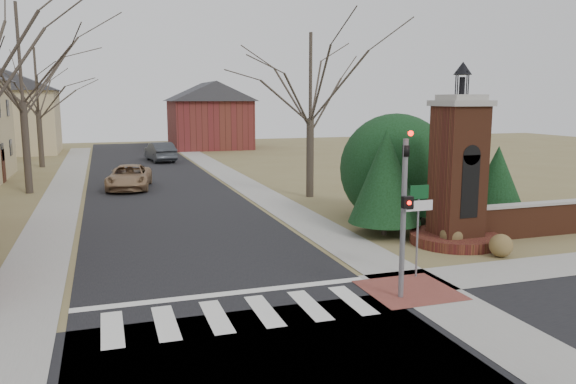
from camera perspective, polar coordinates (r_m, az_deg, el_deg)
name	(u,v)px	position (r m, az deg, el deg)	size (l,w,h in m)	color
ground	(249,327)	(13.35, -4.02, -13.48)	(120.00, 120.00, 0.00)	brown
main_street	(157,187)	(34.46, -13.14, 0.51)	(8.00, 70.00, 0.01)	black
crosswalk_zone	(241,314)	(14.07, -4.84, -12.23)	(8.00, 2.20, 0.02)	silver
stop_bar	(227,294)	(15.44, -6.17, -10.25)	(8.00, 0.35, 0.02)	silver
sidewalk_right_main	(242,183)	(35.29, -4.70, 0.94)	(2.00, 60.00, 0.02)	gray
sidewalk_left	(64,191)	(34.40, -21.79, 0.07)	(2.00, 60.00, 0.02)	gray
curb_apron	(409,290)	(15.96, 12.23, -9.73)	(2.40, 2.40, 0.02)	brown
traffic_signal_pole	(404,202)	(14.71, 11.74, -0.98)	(0.28, 0.41, 4.50)	slate
sign_post	(418,212)	(16.67, 13.09, -2.04)	(0.90, 0.07, 2.75)	slate
brick_gate_monument	(457,185)	(20.97, 16.81, 0.71)	(3.20, 3.20, 6.47)	brown
brick_garden_wall	(554,218)	(24.07, 25.44, -2.36)	(7.50, 0.50, 1.30)	brown
house_distant_left	(1,109)	(60.61, -27.13, 7.50)	(10.80, 8.80, 8.53)	tan
house_distant_right	(209,114)	(60.95, -8.02, 7.87)	(8.80, 8.80, 7.30)	#5E281F
evergreen_near	(386,176)	(21.70, 9.88, 1.61)	(2.80, 2.80, 4.10)	#473D33
evergreen_mid	(443,162)	(24.38, 15.43, 2.97)	(3.40, 3.40, 4.70)	#473D33
evergreen_far	(497,179)	(24.84, 20.48, 1.20)	(2.40, 2.40, 3.30)	#473D33
evergreen_mass	(395,164)	(24.72, 10.84, 2.76)	(4.80, 4.80, 4.80)	black
bare_tree_1	(18,46)	(34.29, -25.70, 13.26)	(8.40, 8.40, 11.64)	#473D33
bare_tree_2	(36,75)	(47.18, -24.26, 10.83)	(7.35, 7.35, 10.19)	#473D33
bare_tree_3	(311,70)	(29.88, 2.31, 12.28)	(7.00, 7.00, 9.70)	#473D33
pickup_truck	(129,177)	(34.05, -15.83, 1.47)	(2.31, 5.00, 1.39)	#997653
distant_car	(160,152)	(48.62, -12.87, 4.01)	(1.72, 4.94, 1.63)	#383B41
dry_shrub_left	(452,236)	(20.75, 16.30, -4.27)	(0.84, 0.84, 0.84)	brown
dry_shrub_right	(501,246)	(20.00, 20.82, -5.11)	(0.77, 0.77, 0.77)	brown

